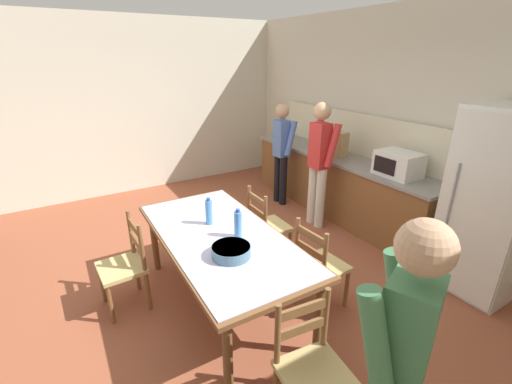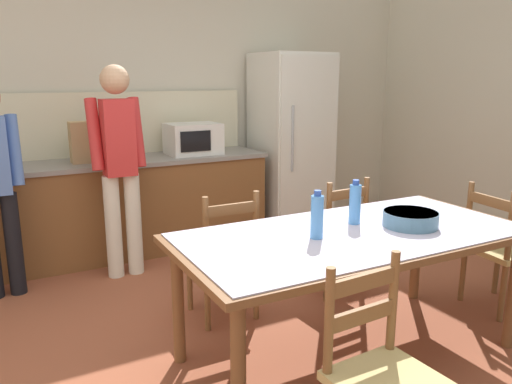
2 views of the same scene
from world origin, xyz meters
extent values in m
plane|color=brown|center=(0.00, 0.00, 0.00)|extent=(8.32, 8.32, 0.00)
cube|color=beige|center=(0.00, 2.66, 1.45)|extent=(6.52, 0.12, 2.90)
cube|color=beige|center=(-3.26, 0.00, 1.45)|extent=(0.12, 5.20, 2.90)
cube|color=brown|center=(-0.62, 2.23, 0.43)|extent=(3.32, 0.62, 0.86)
cube|color=gray|center=(-0.62, 2.23, 0.88)|extent=(3.36, 0.66, 0.04)
cube|color=#B7BCC1|center=(-1.37, 2.23, 0.89)|extent=(0.52, 0.38, 0.02)
cube|color=beige|center=(-0.62, 2.54, 1.20)|extent=(3.32, 0.03, 0.60)
cube|color=silver|center=(1.52, 2.20, 0.94)|extent=(0.72, 0.68, 1.89)
cube|color=silver|center=(1.52, 1.85, 0.94)|extent=(0.69, 0.02, 1.81)
cylinder|color=#A5AAB2|center=(1.30, 1.83, 1.04)|extent=(0.02, 0.02, 0.66)
cube|color=white|center=(0.39, 2.21, 1.05)|extent=(0.50, 0.38, 0.30)
cube|color=black|center=(0.34, 2.01, 1.05)|extent=(0.30, 0.01, 0.19)
cube|color=tan|center=(-0.63, 2.20, 1.08)|extent=(0.24, 0.16, 0.36)
cylinder|color=brown|center=(-0.53, -0.60, 0.36)|extent=(0.07, 0.07, 0.73)
cylinder|color=brown|center=(1.34, -0.63, 0.36)|extent=(0.07, 0.07, 0.73)
cylinder|color=brown|center=(-0.52, 0.20, 0.36)|extent=(0.07, 0.07, 0.73)
cylinder|color=brown|center=(1.35, 0.17, 0.36)|extent=(0.07, 0.07, 0.73)
cube|color=brown|center=(0.41, -0.22, 0.75)|extent=(2.08, 1.03, 0.04)
cube|color=#B7B2CC|center=(0.41, -0.22, 0.77)|extent=(2.00, 0.99, 0.01)
cylinder|color=#4C8ED6|center=(0.15, -0.21, 0.89)|extent=(0.07, 0.07, 0.24)
cylinder|color=#2D51B2|center=(0.15, -0.21, 1.03)|extent=(0.04, 0.04, 0.03)
cylinder|color=#4C8ED6|center=(0.51, -0.09, 0.89)|extent=(0.07, 0.07, 0.24)
cylinder|color=#2D51B2|center=(0.51, -0.09, 1.03)|extent=(0.04, 0.04, 0.03)
cylinder|color=slate|center=(0.77, -0.30, 0.82)|extent=(0.32, 0.32, 0.09)
cylinder|color=slate|center=(0.77, -0.30, 0.85)|extent=(0.31, 0.31, 0.02)
cylinder|color=brown|center=(1.05, 0.79, 0.21)|extent=(0.04, 0.04, 0.41)
cylinder|color=brown|center=(0.70, 0.77, 0.21)|extent=(0.04, 0.04, 0.41)
cylinder|color=brown|center=(1.07, 0.45, 0.21)|extent=(0.04, 0.04, 0.41)
cylinder|color=brown|center=(0.72, 0.43, 0.21)|extent=(0.04, 0.04, 0.41)
cube|color=tan|center=(0.89, 0.61, 0.43)|extent=(0.44, 0.42, 0.04)
cylinder|color=brown|center=(1.07, 0.45, 0.68)|extent=(0.04, 0.04, 0.46)
cylinder|color=brown|center=(0.72, 0.43, 0.68)|extent=(0.04, 0.04, 0.46)
cube|color=brown|center=(0.90, 0.44, 0.81)|extent=(0.36, 0.04, 0.07)
cube|color=brown|center=(0.90, 0.44, 0.66)|extent=(0.36, 0.04, 0.07)
cylinder|color=brown|center=(0.14, 0.79, 0.21)|extent=(0.04, 0.04, 0.41)
cylinder|color=brown|center=(-0.22, 0.79, 0.21)|extent=(0.04, 0.04, 0.41)
cylinder|color=brown|center=(0.13, 0.45, 0.21)|extent=(0.04, 0.04, 0.41)
cylinder|color=brown|center=(-0.23, 0.45, 0.21)|extent=(0.04, 0.04, 0.41)
cube|color=tan|center=(-0.04, 0.62, 0.43)|extent=(0.43, 0.41, 0.04)
cylinder|color=brown|center=(0.13, 0.45, 0.68)|extent=(0.04, 0.04, 0.46)
cylinder|color=brown|center=(-0.23, 0.45, 0.68)|extent=(0.04, 0.04, 0.46)
cube|color=brown|center=(-0.05, 0.45, 0.81)|extent=(0.36, 0.03, 0.07)
cube|color=brown|center=(-0.05, 0.45, 0.66)|extent=(0.36, 0.03, 0.07)
cylinder|color=brown|center=(1.62, -0.04, 0.21)|extent=(0.04, 0.04, 0.41)
cube|color=tan|center=(1.77, -0.23, 0.43)|extent=(0.44, 0.46, 0.04)
cylinder|color=brown|center=(1.58, -0.39, 0.68)|extent=(0.04, 0.04, 0.46)
cylinder|color=brown|center=(1.62, -0.04, 0.68)|extent=(0.04, 0.04, 0.46)
cube|color=brown|center=(1.60, -0.22, 0.81)|extent=(0.06, 0.36, 0.07)
cube|color=brown|center=(1.60, -0.22, 0.66)|extent=(0.06, 0.36, 0.07)
cylinder|color=brown|center=(-0.24, -1.22, 0.21)|extent=(0.04, 0.04, 0.41)
cylinder|color=brown|center=(0.12, -1.20, 0.21)|extent=(0.04, 0.04, 0.41)
cylinder|color=brown|center=(-0.26, -0.88, 0.21)|extent=(0.04, 0.04, 0.41)
cylinder|color=brown|center=(0.10, -0.86, 0.21)|extent=(0.04, 0.04, 0.41)
cube|color=tan|center=(-0.07, -1.04, 0.43)|extent=(0.44, 0.42, 0.04)
cylinder|color=brown|center=(-0.26, -0.88, 0.68)|extent=(0.04, 0.04, 0.46)
cylinder|color=brown|center=(0.10, -0.86, 0.68)|extent=(0.04, 0.04, 0.46)
cube|color=brown|center=(-0.08, -0.87, 0.81)|extent=(0.36, 0.04, 0.07)
cube|color=brown|center=(-0.08, -0.87, 0.66)|extent=(0.36, 0.04, 0.07)
cylinder|color=black|center=(-1.45, 1.70, 0.40)|extent=(0.12, 0.12, 0.80)
cylinder|color=black|center=(-1.29, 1.70, 0.40)|extent=(0.12, 0.12, 0.80)
cube|color=#5175BC|center=(-1.37, 1.70, 1.08)|extent=(0.22, 0.18, 0.57)
sphere|color=tan|center=(-1.37, 1.70, 1.50)|extent=(0.21, 0.21, 0.21)
cylinder|color=#5175BC|center=(-1.52, 1.76, 1.11)|extent=(0.09, 0.22, 0.54)
cylinder|color=#5175BC|center=(-1.21, 1.76, 1.11)|extent=(0.09, 0.22, 0.54)
cylinder|color=silver|center=(-0.54, 1.68, 0.43)|extent=(0.13, 0.13, 0.86)
cylinder|color=silver|center=(-0.37, 1.68, 0.43)|extent=(0.13, 0.13, 0.86)
cube|color=red|center=(-0.46, 1.68, 1.17)|extent=(0.24, 0.20, 0.61)
sphere|color=tan|center=(-0.46, 1.68, 1.62)|extent=(0.23, 0.23, 0.23)
cylinder|color=red|center=(-0.62, 1.75, 1.19)|extent=(0.10, 0.23, 0.58)
cylinder|color=red|center=(-0.29, 1.75, 1.19)|extent=(0.10, 0.23, 0.58)
cube|color=#478456|center=(2.29, -0.23, 1.17)|extent=(0.28, 0.30, 0.61)
sphere|color=tan|center=(2.29, -0.23, 1.62)|extent=(0.23, 0.23, 0.23)
cylinder|color=#478456|center=(2.29, -0.42, 1.19)|extent=(0.25, 0.18, 0.58)
cylinder|color=#478456|center=(2.16, -0.10, 1.19)|extent=(0.25, 0.18, 0.58)
camera|label=1|loc=(2.91, -1.36, 2.30)|focal=24.00mm
camera|label=2|loc=(-1.40, -2.35, 1.64)|focal=35.00mm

